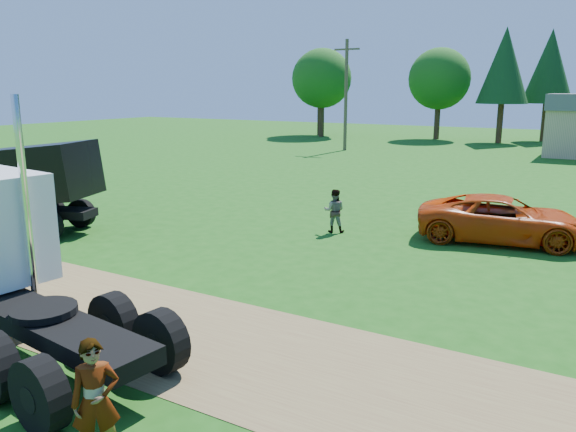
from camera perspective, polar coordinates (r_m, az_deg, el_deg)
The scene contains 6 objects.
ground at distance 11.34m, azimuth -4.06°, elevation -13.72°, with size 140.00×140.00×0.00m, color #184F11.
dirt_track at distance 11.33m, azimuth -4.06°, elevation -13.70°, with size 120.00×4.20×0.01m, color brown.
black_dump_truck at distance 22.71m, azimuth -27.03°, elevation 3.19°, with size 7.74×4.38×3.30m.
orange_pickup at distance 20.21m, azimuth 21.04°, elevation -0.30°, with size 2.57×5.57×1.55m, color #BF3A09.
spectator_a at distance 8.48m, azimuth -18.96°, elevation -17.36°, with size 0.65×0.43×1.78m, color #999999.
spectator_b at distance 20.19m, azimuth 4.72°, elevation 0.53°, with size 0.76×0.59×1.57m, color #999999.
Camera 1 is at (5.78, -8.34, 5.05)m, focal length 35.00 mm.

